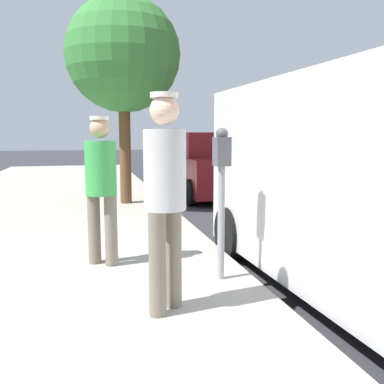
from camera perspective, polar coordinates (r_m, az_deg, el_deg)
ground_plane at (r=5.45m, az=15.84°, el=-9.63°), size 80.00×80.00×0.00m
sidewalk_slab at (r=4.84m, az=-24.02°, el=-11.36°), size 5.00×32.00×0.15m
parking_meter_near at (r=4.17m, az=4.01°, el=1.92°), size 0.14×0.18×1.52m
pedestrian_in_gray at (r=3.39m, az=-3.67°, el=0.50°), size 0.34×0.34×1.78m
pedestrian_in_green at (r=4.76m, az=-12.17°, el=1.42°), size 0.34×0.34×1.65m
parked_sedan_behind at (r=11.30m, az=1.77°, el=3.45°), size 2.14×4.49×1.65m
street_tree at (r=9.18m, az=-9.28°, el=17.74°), size 2.35×2.35×4.25m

